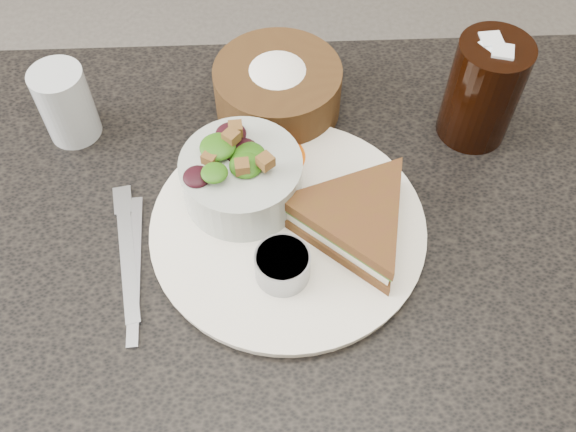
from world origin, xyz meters
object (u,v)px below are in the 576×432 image
Objects in this scene: dinner_plate at (288,228)px; salad_bowl at (241,172)px; bread_basket at (278,83)px; dressing_ramekin at (282,266)px; cola_glass at (484,87)px; dining_table at (292,374)px; water_glass at (66,104)px; sandwich at (355,220)px.

dinner_plate is 0.08m from salad_bowl.
dressing_ramekin is at bearing -90.76° from bread_basket.
dining_table is at bearing -143.22° from cola_glass.
cola_glass reaches higher than dining_table.
dressing_ramekin is 0.37× the size of bread_basket.
water_glass reaches higher than bread_basket.
salad_bowl reaches higher than dressing_ramekin.
salad_bowl is 0.93× the size of cola_glass.
dressing_ramekin is 0.34m from water_glass.
dinner_plate is at bearing 101.74° from dining_table.
salad_bowl reaches higher than dining_table.
sandwich is at bearing -69.24° from bread_basket.
dinner_plate is 0.08m from sandwich.
sandwich is at bearing -9.80° from dinner_plate.
cola_glass is at bearing -2.02° from water_glass.
salad_bowl reaches higher than sandwich.
cola_glass is (0.23, 0.17, 0.45)m from dining_table.
dinner_plate is 0.29m from cola_glass.
dressing_ramekin is at bearing -106.90° from sandwich.
dinner_plate is 0.20m from bread_basket.
dinner_plate is 1.74× the size of sandwich.
cola_glass reaches higher than sandwich.
water_glass is at bearing 144.52° from dining_table.
dining_table is 0.44m from salad_bowl.
bread_basket is at bearing 91.50° from dinner_plate.
salad_bowl is 0.12m from dressing_ramekin.
salad_bowl is (-0.05, 0.05, 0.05)m from dinner_plate.
dressing_ramekin is (0.04, -0.11, -0.02)m from salad_bowl.
dinner_plate is (-0.01, 0.03, 0.38)m from dining_table.
cola_glass is 1.51× the size of water_glass.
bread_basket is 0.26m from water_glass.
water_glass is at bearing 151.07° from salad_bowl.
salad_bowl is 1.40× the size of water_glass.
sandwich reaches higher than dressing_ramekin.
salad_bowl is (-0.06, 0.07, 0.43)m from dining_table.
dinner_plate is 0.31m from water_glass.
cola_glass is at bearing 19.09° from salad_bowl.
cola_glass is 0.50m from water_glass.
dinner_plate is at bearing -42.19° from salad_bowl.
salad_bowl is at bearing 137.81° from dinner_plate.
sandwich reaches higher than dinner_plate.
dressing_ramekin is (-0.08, -0.05, -0.01)m from sandwich.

